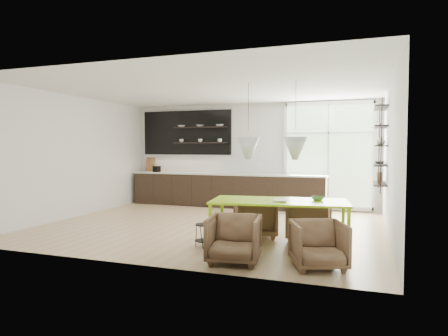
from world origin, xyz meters
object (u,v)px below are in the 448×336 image
Objects in this scene: wire_stool at (204,232)px; armchair_back_right at (309,222)px; armchair_front_right at (318,245)px; armchair_back_left at (255,219)px; dining_table at (279,204)px; armchair_front_left at (234,239)px.

armchair_back_right is at bearing 33.74° from wire_stool.
armchair_front_right is 1.85× the size of wire_stool.
armchair_front_right reaches higher than wire_stool.
wire_stool is (-1.60, -1.07, -0.09)m from armchair_back_right.
armchair_back_left is 2.04m from armchair_front_right.
dining_table is 5.96× the size of wire_stool.
wire_stool is at bearing 33.36° from armchair_back_left.
dining_table is 3.11× the size of armchair_back_left.
armchair_back_right is 1.66m from armchair_front_right.
armchair_back_left is at bearing 122.62° from dining_table.
armchair_front_left is (-0.46, -0.98, -0.40)m from dining_table.
dining_table is at bearing 105.26° from armchair_back_left.
armchair_back_right is 1.04× the size of armchair_front_right.
armchair_front_left is 1.95× the size of wire_stool.
armchair_back_right reaches higher than armchair_front_right.
armchair_front_right is 2.02m from wire_stool.
dining_table is 3.06× the size of armchair_front_left.
armchair_back_right is (0.39, 0.78, -0.41)m from dining_table.
armchair_back_right reaches higher than wire_stool.
armchair_front_left is at bearing -42.24° from wire_stool.
wire_stool is (-0.61, -1.00, -0.09)m from armchair_back_left.
armchair_front_right is at bearing -1.78° from armchair_front_left.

